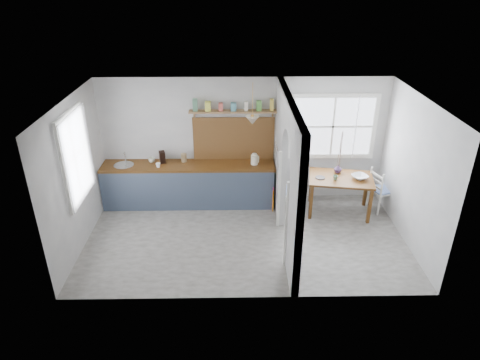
{
  "coord_description": "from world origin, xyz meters",
  "views": [
    {
      "loc": [
        -0.22,
        -6.59,
        4.48
      ],
      "look_at": [
        -0.1,
        0.34,
        1.02
      ],
      "focal_mm": 32.0,
      "sensor_mm": 36.0,
      "label": 1
    }
  ],
  "objects_px": {
    "dining_table": "(339,195)",
    "vase": "(338,169)",
    "chair_left": "(292,190)",
    "chair_right": "(382,190)",
    "kettle": "(254,159)"
  },
  "relations": [
    {
      "from": "dining_table",
      "to": "kettle",
      "type": "xyz_separation_m",
      "value": [
        -1.7,
        0.39,
        0.63
      ]
    },
    {
      "from": "dining_table",
      "to": "chair_left",
      "type": "bearing_deg",
      "value": -172.03
    },
    {
      "from": "chair_left",
      "to": "kettle",
      "type": "xyz_separation_m",
      "value": [
        -0.74,
        0.36,
        0.53
      ]
    },
    {
      "from": "dining_table",
      "to": "chair_left",
      "type": "height_order",
      "value": "chair_left"
    },
    {
      "from": "dining_table",
      "to": "chair_right",
      "type": "distance_m",
      "value": 0.9
    },
    {
      "from": "kettle",
      "to": "vase",
      "type": "relative_size",
      "value": 1.39
    },
    {
      "from": "dining_table",
      "to": "vase",
      "type": "bearing_deg",
      "value": 104.11
    },
    {
      "from": "chair_right",
      "to": "vase",
      "type": "relative_size",
      "value": 5.47
    },
    {
      "from": "chair_left",
      "to": "vase",
      "type": "xyz_separation_m",
      "value": [
        0.94,
        0.21,
        0.37
      ]
    },
    {
      "from": "kettle",
      "to": "chair_left",
      "type": "bearing_deg",
      "value": -3.32
    },
    {
      "from": "chair_left",
      "to": "chair_right",
      "type": "relative_size",
      "value": 1.08
    },
    {
      "from": "dining_table",
      "to": "kettle",
      "type": "height_order",
      "value": "kettle"
    },
    {
      "from": "chair_right",
      "to": "kettle",
      "type": "bearing_deg",
      "value": 64.16
    },
    {
      "from": "chair_right",
      "to": "kettle",
      "type": "distance_m",
      "value": 2.67
    },
    {
      "from": "vase",
      "to": "dining_table",
      "type": "bearing_deg",
      "value": -85.58
    }
  ]
}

